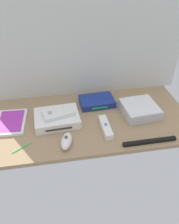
{
  "coord_description": "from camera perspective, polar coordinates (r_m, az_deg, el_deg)",
  "views": [
    {
      "loc": [
        -13.99,
        -83.82,
        68.51
      ],
      "look_at": [
        0.0,
        0.0,
        4.0
      ],
      "focal_mm": 35.28,
      "sensor_mm": 36.0,
      "label": 1
    }
  ],
  "objects": [
    {
      "name": "mini_computer",
      "position": [
        1.14,
        12.77,
        0.84
      ],
      "size": [
        18.35,
        18.35,
        5.3
      ],
      "rotation": [
        0.0,
        0.0,
        0.08
      ],
      "color": "silver",
      "rests_on": "ground_plane"
    },
    {
      "name": "remote_classic_pad",
      "position": [
        1.05,
        -8.11,
        -0.14
      ],
      "size": [
        15.93,
        11.31,
        2.4
      ],
      "rotation": [
        0.0,
        0.0,
        0.25
      ],
      "color": "white",
      "rests_on": "game_console"
    },
    {
      "name": "network_router",
      "position": [
        1.18,
        1.92,
        2.78
      ],
      "size": [
        18.63,
        13.09,
        3.4
      ],
      "rotation": [
        0.0,
        0.0,
        0.05
      ],
      "color": "navy",
      "rests_on": "ground_plane"
    },
    {
      "name": "game_case",
      "position": [
        1.12,
        -19.63,
        -2.48
      ],
      "size": [
        14.5,
        19.63,
        1.56
      ],
      "rotation": [
        0.0,
        0.0,
        -0.05
      ],
      "color": "white",
      "rests_on": "ground_plane"
    },
    {
      "name": "remote_nunchuk",
      "position": [
        0.95,
        -5.98,
        -7.48
      ],
      "size": [
        6.75,
        10.78,
        5.1
      ],
      "rotation": [
        0.0,
        0.0,
        -0.25
      ],
      "color": "white",
      "rests_on": "ground_plane"
    },
    {
      "name": "stylus_pen",
      "position": [
        0.98,
        -17.23,
        -8.83
      ],
      "size": [
        7.87,
        5.59,
        0.7
      ],
      "primitive_type": "cylinder",
      "rotation": [
        0.0,
        1.57,
        0.59
      ],
      "color": "green",
      "rests_on": "ground_plane"
    },
    {
      "name": "game_console",
      "position": [
        1.07,
        -8.41,
        -1.56
      ],
      "size": [
        21.9,
        17.44,
        4.4
      ],
      "rotation": [
        0.0,
        0.0,
        0.06
      ],
      "color": "white",
      "rests_on": "ground_plane"
    },
    {
      "name": "ground_plane",
      "position": [
        1.1,
        0.0,
        -2.08
      ],
      "size": [
        100.0,
        48.0,
        2.0
      ],
      "primitive_type": "cube",
      "color": "#9E7F5B",
      "rests_on": "ground"
    },
    {
      "name": "remote_wand",
      "position": [
        1.02,
        4.19,
        -3.94
      ],
      "size": [
        3.97,
        14.88,
        3.4
      ],
      "rotation": [
        0.0,
        0.0,
        0.02
      ],
      "color": "white",
      "rests_on": "ground_plane"
    },
    {
      "name": "back_wall",
      "position": [
        1.15,
        -2.13,
        18.71
      ],
      "size": [
        110.0,
        1.2,
        64.0
      ],
      "primitive_type": "cube",
      "color": "silver",
      "rests_on": "ground"
    },
    {
      "name": "sensor_bar",
      "position": [
        1.0,
        15.31,
        -7.37
      ],
      "size": [
        24.01,
        1.99,
        1.4
      ],
      "primitive_type": "cube",
      "rotation": [
        0.0,
        0.0,
        0.01
      ],
      "color": "black",
      "rests_on": "ground_plane"
    }
  ]
}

